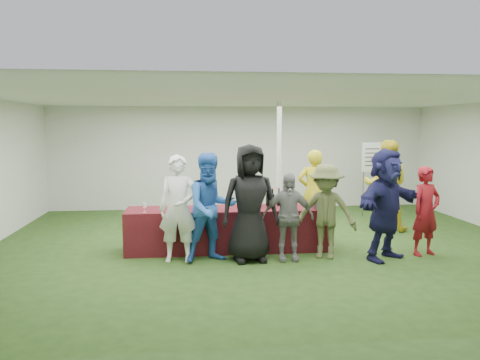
{
  "coord_description": "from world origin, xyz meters",
  "views": [
    {
      "loc": [
        -1.35,
        -8.38,
        2.2
      ],
      "look_at": [
        -0.47,
        -0.24,
        1.25
      ],
      "focal_mm": 35.0,
      "sensor_mm": 36.0,
      "label": 1
    }
  ],
  "objects": [
    {
      "name": "ground",
      "position": [
        0.0,
        0.0,
        0.0
      ],
      "size": [
        60.0,
        60.0,
        0.0
      ],
      "primitive_type": "plane",
      "color": "#284719",
      "rests_on": "ground"
    },
    {
      "name": "tent",
      "position": [
        0.5,
        1.2,
        1.35
      ],
      "size": [
        10.0,
        10.0,
        10.0
      ],
      "color": "white",
      "rests_on": "ground"
    },
    {
      "name": "serving_table",
      "position": [
        -0.67,
        -0.24,
        0.38
      ],
      "size": [
        3.6,
        0.8,
        0.75
      ],
      "primitive_type": "cube",
      "color": "maroon",
      "rests_on": "ground"
    },
    {
      "name": "wine_bottles",
      "position": [
        -0.06,
        -0.09,
        0.87
      ],
      "size": [
        0.74,
        0.13,
        0.32
      ],
      "color": "black",
      "rests_on": "serving_table"
    },
    {
      "name": "wine_glasses",
      "position": [
        -1.56,
        -0.52,
        0.86
      ],
      "size": [
        1.2,
        0.12,
        0.16
      ],
      "color": "silver",
      "rests_on": "serving_table"
    },
    {
      "name": "water_bottle",
      "position": [
        -0.66,
        -0.16,
        0.85
      ],
      "size": [
        0.07,
        0.07,
        0.23
      ],
      "color": "silver",
      "rests_on": "serving_table"
    },
    {
      "name": "bar_towel",
      "position": [
        0.84,
        -0.19,
        0.77
      ],
      "size": [
        0.25,
        0.18,
        0.03
      ],
      "primitive_type": "cube",
      "color": "white",
      "rests_on": "serving_table"
    },
    {
      "name": "dump_bucket",
      "position": [
        0.88,
        -0.46,
        0.84
      ],
      "size": [
        0.21,
        0.21,
        0.18
      ],
      "primitive_type": "cylinder",
      "color": "slate",
      "rests_on": "serving_table"
    },
    {
      "name": "wine_list_sign",
      "position": [
        3.02,
        2.46,
        1.32
      ],
      "size": [
        0.5,
        0.03,
        1.8
      ],
      "color": "slate",
      "rests_on": "ground"
    },
    {
      "name": "staff_pourer",
      "position": [
        1.14,
        0.82,
        0.86
      ],
      "size": [
        0.66,
        0.46,
        1.72
      ],
      "primitive_type": "imported",
      "rotation": [
        0.0,
        0.0,
        3.06
      ],
      "color": "gold",
      "rests_on": "ground"
    },
    {
      "name": "staff_back",
      "position": [
        2.76,
        0.99,
        0.95
      ],
      "size": [
        1.14,
        1.04,
        1.9
      ],
      "primitive_type": "imported",
      "rotation": [
        0.0,
        0.0,
        2.72
      ],
      "color": "gold",
      "rests_on": "ground"
    },
    {
      "name": "customer_0",
      "position": [
        -1.54,
        -0.87,
        0.87
      ],
      "size": [
        0.68,
        0.48,
        1.74
      ],
      "primitive_type": "imported",
      "rotation": [
        0.0,
        0.0,
        -0.11
      ],
      "color": "white",
      "rests_on": "ground"
    },
    {
      "name": "customer_1",
      "position": [
        -1.02,
        -0.92,
        0.88
      ],
      "size": [
        1.02,
        0.89,
        1.77
      ],
      "primitive_type": "imported",
      "rotation": [
        0.0,
        0.0,
        0.29
      ],
      "color": "blue",
      "rests_on": "ground"
    },
    {
      "name": "customer_2",
      "position": [
        -0.39,
        -0.96,
        0.96
      ],
      "size": [
        1.0,
        0.71,
        1.91
      ],
      "primitive_type": "imported",
      "rotation": [
        0.0,
        0.0,
        0.11
      ],
      "color": "black",
      "rests_on": "ground"
    },
    {
      "name": "customer_3",
      "position": [
        0.23,
        -1.0,
        0.72
      ],
      "size": [
        0.87,
        0.41,
        1.45
      ],
      "primitive_type": "imported",
      "rotation": [
        0.0,
        0.0,
        -0.07
      ],
      "color": "gray",
      "rests_on": "ground"
    },
    {
      "name": "customer_4",
      "position": [
        0.88,
        -0.94,
        0.79
      ],
      "size": [
        1.17,
        0.95,
        1.58
      ],
      "primitive_type": "imported",
      "rotation": [
        0.0,
        0.0,
        -0.42
      ],
      "color": "#4E542D",
      "rests_on": "ground"
    },
    {
      "name": "customer_5",
      "position": [
        1.84,
        -1.12,
        0.92
      ],
      "size": [
        1.73,
        1.39,
        1.84
      ],
      "primitive_type": "imported",
      "rotation": [
        0.0,
        0.0,
        0.58
      ],
      "color": "#171843",
      "rests_on": "ground"
    },
    {
      "name": "customer_6",
      "position": [
        2.63,
        -0.95,
        0.76
      ],
      "size": [
        0.64,
        0.51,
        1.52
      ],
      "primitive_type": "imported",
      "rotation": [
        0.0,
        0.0,
        0.3
      ],
      "color": "maroon",
      "rests_on": "ground"
    }
  ]
}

